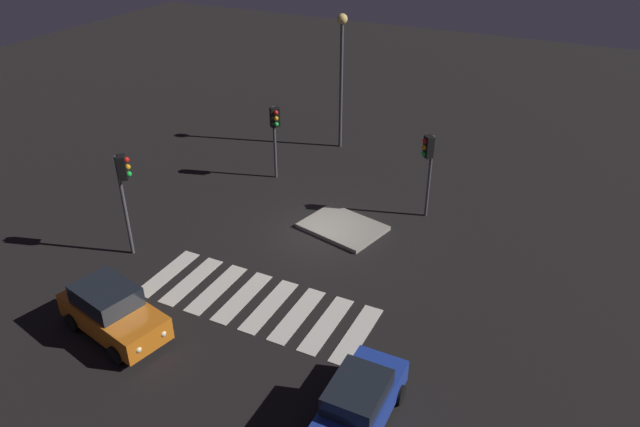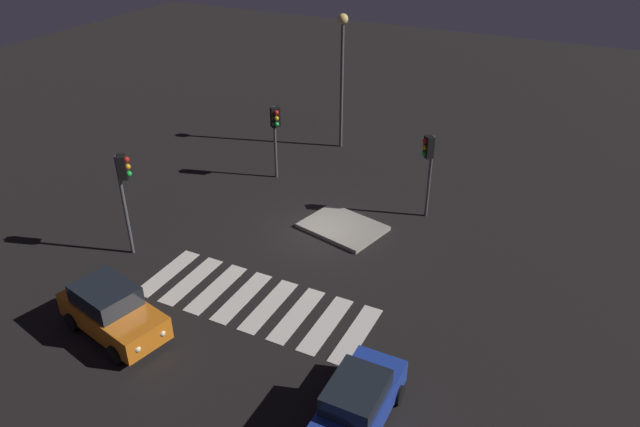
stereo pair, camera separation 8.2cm
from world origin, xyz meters
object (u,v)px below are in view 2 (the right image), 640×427
car_blue (358,402)px  traffic_light_south (124,181)px  street_lamp (342,58)px  car_orange (112,311)px  traffic_light_north (428,157)px  traffic_light_west (275,125)px  traffic_island (343,227)px

car_blue → traffic_light_south: 12.57m
street_lamp → car_orange: bearing=-90.7°
car_blue → traffic_light_north: size_ratio=0.97×
traffic_light_north → traffic_light_south: traffic_light_south is taller
traffic_light_south → traffic_light_west: bearing=40.9°
traffic_light_south → traffic_island: bearing=1.3°
traffic_island → street_lamp: size_ratio=0.52×
car_orange → traffic_island: bearing=79.5°
traffic_island → car_orange: bearing=-113.4°
traffic_light_south → car_orange: bearing=-94.1°
traffic_light_west → traffic_light_south: size_ratio=0.87×
car_blue → traffic_light_north: bearing=9.2°
traffic_light_north → traffic_light_south: (-9.66, -8.14, 0.34)m
traffic_island → street_lamp: 10.40m
car_blue → traffic_light_west: (-9.89, 12.55, 2.08)m
car_orange → traffic_light_north: traffic_light_north is taller
car_orange → traffic_light_south: 5.48m
traffic_light_west → street_lamp: (1.17, 5.19, 2.17)m
traffic_light_north → traffic_light_west: (-7.89, 0.42, -0.08)m
traffic_light_north → car_blue: bearing=55.1°
traffic_island → traffic_light_north: (2.80, 2.64, 2.88)m
car_blue → car_orange: car_orange is taller
traffic_island → traffic_light_north: 4.81m
traffic_light_north → traffic_light_south: size_ratio=0.90×
car_blue → traffic_island: bearing=26.7°
car_orange → street_lamp: size_ratio=0.59×
car_blue → street_lamp: street_lamp is taller
traffic_island → traffic_light_west: traffic_light_west is taller
car_blue → car_orange: 8.95m
traffic_island → car_blue: size_ratio=1.02×
traffic_light_north → traffic_light_west: size_ratio=1.03×
car_orange → traffic_light_north: 14.23m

